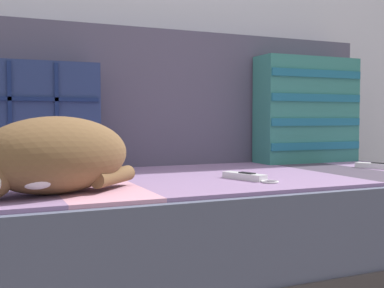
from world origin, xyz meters
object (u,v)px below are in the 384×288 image
Objects in this scene: throw_pillow_striped at (307,110)px; game_remote_far at (378,166)px; couch at (155,237)px; sleeping_cat at (51,158)px; game_remote_near at (246,177)px; throw_pillow_quilted at (32,118)px.

game_remote_far is (0.07, -0.31, -0.20)m from throw_pillow_striped.
game_remote_far is (0.79, -0.10, 0.20)m from couch.
couch is 10.95× the size of game_remote_far.
game_remote_near is (0.55, 0.05, -0.08)m from sleeping_cat.
couch is at bearing -32.31° from throw_pillow_quilted.
sleeping_cat is at bearing -89.79° from throw_pillow_quilted.
sleeping_cat is at bearing -156.98° from throw_pillow_striped.
game_remote_near is (0.21, -0.18, 0.20)m from couch.
sleeping_cat reaches higher than game_remote_far.
throw_pillow_striped is 1.02× the size of sleeping_cat.
sleeping_cat reaches higher than game_remote_near.
sleeping_cat is (-0.33, -0.24, 0.27)m from couch.
throw_pillow_quilted is 1.05m from throw_pillow_striped.
sleeping_cat is 2.15× the size of game_remote_near.
throw_pillow_quilted is at bearing 179.97° from throw_pillow_striped.
throw_pillow_striped is at bearing 102.95° from game_remote_far.
couch is at bearing 172.67° from game_remote_far.
throw_pillow_striped is at bearing 16.39° from couch.
throw_pillow_quilted is 1.18m from game_remote_far.
game_remote_far is (1.12, 0.13, -0.08)m from sleeping_cat.
couch is 0.34m from game_remote_near.
sleeping_cat is (-1.05, -0.45, -0.12)m from throw_pillow_striped.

